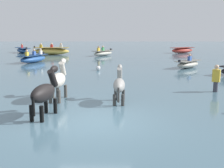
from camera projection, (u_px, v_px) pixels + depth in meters
The scene contains 13 objects.
ground_plane at pixel (92, 135), 9.06m from camera, with size 120.00×120.00×0.00m, color #666051.
water_surface at pixel (104, 76), 18.85m from camera, with size 90.00×90.00×0.43m, color #476675.
horse_lead_grey at pixel (119, 86), 11.11m from camera, with size 0.50×1.64×1.78m.
horse_trailing_pinto at pixel (58, 81), 11.54m from camera, with size 0.60×1.81×1.97m.
horse_flank_black at pixel (44, 94), 9.30m from camera, with size 0.77×1.81×1.96m.
boat_near_port at pixel (103, 53), 30.21m from camera, with size 2.32×2.59×1.01m.
boat_distant_west at pixel (51, 51), 31.36m from camera, with size 3.81×1.52×1.23m.
boat_near_starboard at pixel (23, 50), 33.76m from camera, with size 2.44×3.00×1.05m.
boat_far_offshore at pixel (188, 64), 20.94m from camera, with size 2.28×2.34×1.00m.
boat_distant_east at pixel (182, 50), 33.65m from camera, with size 3.00×2.25×0.60m.
boat_mid_channel at pixel (33, 59), 24.27m from camera, with size 2.06×3.12×1.09m.
person_wading_mid at pixel (216, 82), 13.02m from camera, with size 0.38×0.33×1.63m.
channel_buoy at pixel (98, 68), 19.71m from camera, with size 0.30×0.30×0.69m.
Camera 1 is at (0.65, -8.62, 3.17)m, focal length 47.98 mm.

